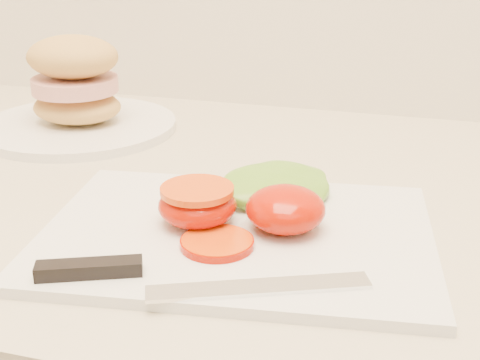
# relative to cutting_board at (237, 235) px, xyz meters

# --- Properties ---
(cutting_board) EXTENTS (0.38, 0.30, 0.01)m
(cutting_board) POSITION_rel_cutting_board_xyz_m (0.00, 0.00, 0.00)
(cutting_board) COLOR silver
(cutting_board) RESTS_ON counter
(tomato_half_dome) EXTENTS (0.07, 0.07, 0.04)m
(tomato_half_dome) POSITION_rel_cutting_board_xyz_m (0.04, 0.01, 0.02)
(tomato_half_dome) COLOR #B11700
(tomato_half_dome) RESTS_ON cutting_board
(tomato_half_cut) EXTENTS (0.07, 0.07, 0.04)m
(tomato_half_cut) POSITION_rel_cutting_board_xyz_m (-0.04, 0.00, 0.03)
(tomato_half_cut) COLOR #B11700
(tomato_half_cut) RESTS_ON cutting_board
(tomato_slice_0) EXTENTS (0.06, 0.06, 0.01)m
(tomato_slice_0) POSITION_rel_cutting_board_xyz_m (-0.01, -0.04, 0.01)
(tomato_slice_0) COLOR #D4540E
(tomato_slice_0) RESTS_ON cutting_board
(lettuce_leaf_0) EXTENTS (0.14, 0.14, 0.03)m
(lettuce_leaf_0) POSITION_rel_cutting_board_xyz_m (0.02, 0.08, 0.02)
(lettuce_leaf_0) COLOR #6FB630
(lettuce_leaf_0) RESTS_ON cutting_board
(knife) EXTENTS (0.26, 0.09, 0.01)m
(knife) POSITION_rel_cutting_board_xyz_m (-0.04, -0.10, 0.01)
(knife) COLOR silver
(knife) RESTS_ON cutting_board
(sandwich_plate) EXTENTS (0.26, 0.26, 0.13)m
(sandwich_plate) POSITION_rel_cutting_board_xyz_m (-0.30, 0.25, 0.04)
(sandwich_plate) COLOR white
(sandwich_plate) RESTS_ON counter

